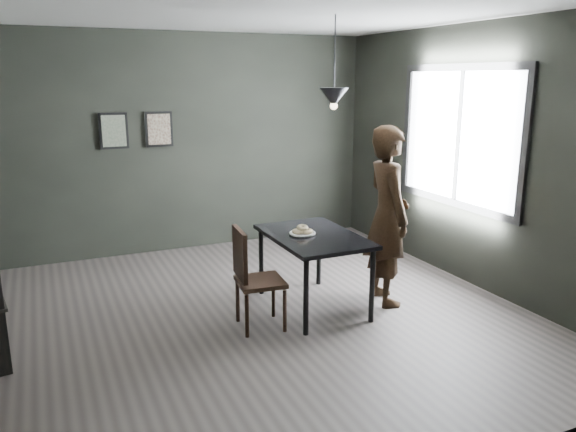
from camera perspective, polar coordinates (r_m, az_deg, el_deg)
name	(u,v)px	position (r m, az deg, el deg)	size (l,w,h in m)	color
ground	(257,316)	(5.49, -3.18, -10.16)	(5.00, 5.00, 0.00)	#3A3432
back_wall	(186,144)	(7.45, -10.28, 7.26)	(5.00, 0.10, 2.80)	black
ceiling	(252,8)	(5.04, -3.63, 20.32)	(5.00, 5.00, 0.02)	silver
window_assembly	(459,137)	(6.50, 16.94, 7.71)	(0.04, 1.96, 1.56)	white
cafe_table	(313,242)	(5.48, 2.60, -2.69)	(0.80, 1.20, 0.75)	black
white_plate	(302,234)	(5.45, 1.48, -1.84)	(0.23, 0.23, 0.01)	white
donut_pile	(302,230)	(5.44, 1.48, -1.44)	(0.20, 0.15, 0.09)	#F9ECC1
woman	(388,216)	(5.65, 10.08, 0.00)	(0.66, 0.43, 1.79)	black
wood_chair	(251,272)	(5.06, -3.76, -5.73)	(0.45, 0.45, 0.94)	black
pendant_lamp	(334,97)	(5.46, 4.68, 11.93)	(0.28, 0.28, 0.86)	black
framed_print_left	(114,131)	(7.23, -17.28, 8.26)	(0.34, 0.04, 0.44)	black
framed_print_right	(159,129)	(7.32, -12.97, 8.59)	(0.34, 0.04, 0.44)	black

